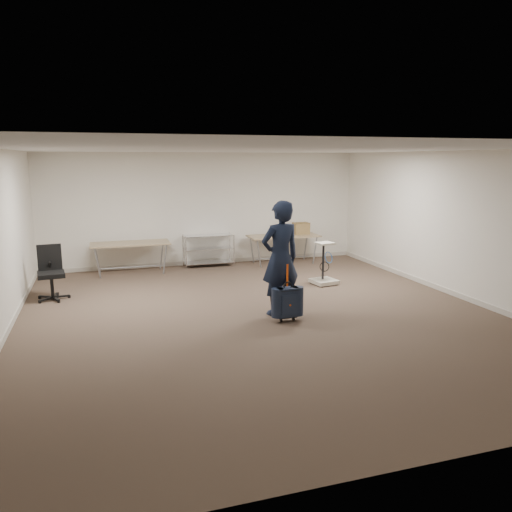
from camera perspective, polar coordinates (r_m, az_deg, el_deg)
name	(u,v)px	position (r m, az deg, el deg)	size (l,w,h in m)	color
ground	(261,315)	(8.63, 0.55, -6.78)	(9.00, 9.00, 0.00)	#4C3B2E
room_shell	(239,292)	(9.89, -1.95, -4.16)	(8.00, 9.00, 9.00)	white
folding_table_left	(130,245)	(11.94, -14.17, 1.23)	(1.80, 0.75, 0.73)	#96805C
folding_table_right	(283,237)	(12.73, 3.15, 2.15)	(1.80, 0.75, 0.73)	#96805C
wire_shelf	(208,249)	(12.48, -5.46, 0.83)	(1.22, 0.47, 0.80)	silver
person	(280,258)	(8.48, 2.79, -0.26)	(0.72, 0.47, 1.97)	black
suitcase	(287,302)	(8.24, 3.62, -5.29)	(0.36, 0.21, 0.96)	#161831
office_chair	(52,283)	(10.29, -22.31, -2.88)	(0.63, 0.63, 1.03)	black
equipment_cart	(324,273)	(10.77, 7.79, -1.96)	(0.56, 0.56, 0.91)	beige
cardboard_box	(301,228)	(12.97, 5.16, 3.17)	(0.39, 0.29, 0.29)	olive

